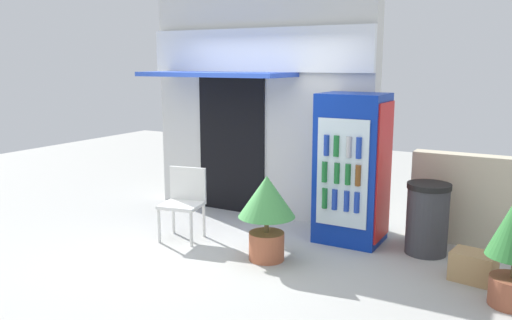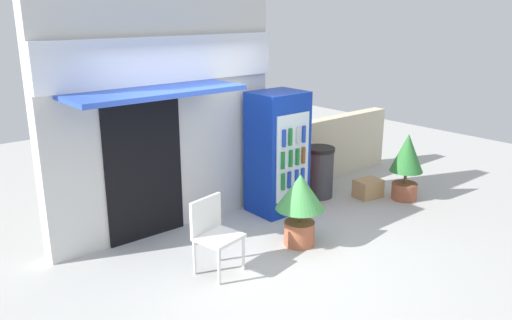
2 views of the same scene
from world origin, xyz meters
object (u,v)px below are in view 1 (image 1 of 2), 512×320
Objects in this scene: drink_cooler at (352,169)px; plastic_chair at (184,198)px; cardboard_box at (473,266)px; trash_bin at (427,218)px; potted_plant_near_shop at (267,207)px.

plastic_chair is (-1.82, -0.90, -0.39)m from drink_cooler.
trash_bin is at bearing 136.43° from cardboard_box.
potted_plant_near_shop is 1.84m from trash_bin.
drink_cooler is 1.89× the size of potted_plant_near_shop.
plastic_chair is at bearing -161.48° from trash_bin.
drink_cooler is at bearing 61.04° from potted_plant_near_shop.
plastic_chair reaches higher than cardboard_box.
drink_cooler is 2.19× the size of trash_bin.
drink_cooler is 4.36× the size of cardboard_box.
cardboard_box is (3.30, 0.36, -0.36)m from plastic_chair.
potted_plant_near_shop is at bearing -144.33° from trash_bin.
trash_bin is at bearing 0.51° from drink_cooler.
cardboard_box is at bearing -20.10° from drink_cooler.
trash_bin is 1.99× the size of cardboard_box.
plastic_chair is 3.34m from cardboard_box.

